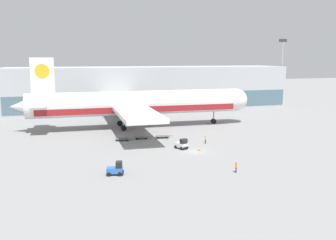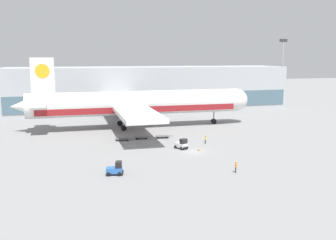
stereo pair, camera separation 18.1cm
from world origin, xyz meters
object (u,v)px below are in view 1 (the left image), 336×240
baggage_tug_foreground (116,169)px  baggage_dolly_third (162,136)px  ground_crew_near (205,139)px  baggage_dolly_lead (122,139)px  traffic_cone_near (199,149)px  baggage_tug_mid (182,144)px  ground_crew_far (236,166)px  baggage_dolly_second (141,137)px  light_mast (282,68)px  airplane_main (135,104)px

baggage_tug_foreground → baggage_dolly_third: bearing=72.7°
baggage_tug_foreground → ground_crew_near: (20.24, 15.25, 0.10)m
baggage_dolly_lead → traffic_cone_near: size_ratio=6.24×
baggage_tug_mid → ground_crew_far: 16.53m
baggage_tug_foreground → baggage_dolly_lead: 22.94m
baggage_tug_foreground → ground_crew_near: bearing=50.3°
baggage_tug_mid → traffic_cone_near: baggage_tug_mid is taller
baggage_dolly_second → ground_crew_near: size_ratio=2.25×
baggage_tug_foreground → traffic_cone_near: bearing=44.2°
light_mast → ground_crew_far: 83.41m
baggage_tug_foreground → baggage_dolly_lead: bearing=91.5°
baggage_dolly_third → ground_crew_far: size_ratio=2.16×
ground_crew_far → ground_crew_near: bearing=-166.7°
baggage_tug_foreground → baggage_tug_mid: bearing=54.0°
ground_crew_near → baggage_tug_foreground: bearing=-38.1°
baggage_dolly_second → baggage_dolly_lead: bearing=-166.2°
ground_crew_far → baggage_dolly_lead: bearing=-132.6°
light_mast → baggage_tug_foreground: (-67.22, -61.78, -12.57)m
baggage_tug_foreground → baggage_dolly_second: baggage_tug_foreground is taller
baggage_dolly_lead → baggage_dolly_third: 8.60m
baggage_tug_foreground → baggage_dolly_lead: baggage_tug_foreground is taller
ground_crew_far → baggage_dolly_third: bearing=-149.4°
baggage_tug_foreground → light_mast: bearing=55.9°
light_mast → baggage_tug_mid: (-52.94, -49.50, -12.57)m
baggage_tug_foreground → baggage_tug_mid: same height
ground_crew_near → traffic_cone_near: ground_crew_near is taller
light_mast → baggage_dolly_second: bearing=-146.4°
airplane_main → baggage_tug_mid: airplane_main is taller
baggage_dolly_third → traffic_cone_near: (3.53, -12.42, -0.10)m
baggage_dolly_lead → traffic_cone_near: (12.13, -12.38, -0.10)m
light_mast → baggage_tug_foreground: size_ratio=8.60×
baggage_dolly_third → ground_crew_near: (6.94, -7.24, 0.59)m
baggage_tug_foreground → traffic_cone_near: (16.83, 10.07, -0.58)m
ground_crew_far → traffic_cone_near: 14.05m
light_mast → airplane_main: (-57.08, -25.74, -7.61)m
baggage_tug_mid → baggage_dolly_second: (-5.49, 10.66, -0.49)m
airplane_main → ground_crew_far: bearing=-78.4°
baggage_dolly_third → ground_crew_far: (4.11, -26.44, 0.64)m
traffic_cone_near → baggage_dolly_third: bearing=105.9°
baggage_dolly_lead → baggage_tug_foreground: bearing=-94.9°
baggage_tug_mid → ground_crew_near: 6.65m
baggage_tug_mid → ground_crew_near: (5.95, 2.96, 0.10)m
baggage_tug_foreground → baggage_dolly_third: size_ratio=0.72×
baggage_tug_mid → ground_crew_far: size_ratio=1.60×
baggage_dolly_third → traffic_cone_near: 12.91m
baggage_tug_mid → traffic_cone_near: size_ratio=4.64×
baggage_tug_mid → ground_crew_far: baggage_tug_mid is taller
baggage_tug_mid → baggage_dolly_third: 10.27m
baggage_tug_mid → light_mast: bearing=108.6°
baggage_dolly_lead → ground_crew_near: (15.53, -7.20, 0.59)m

